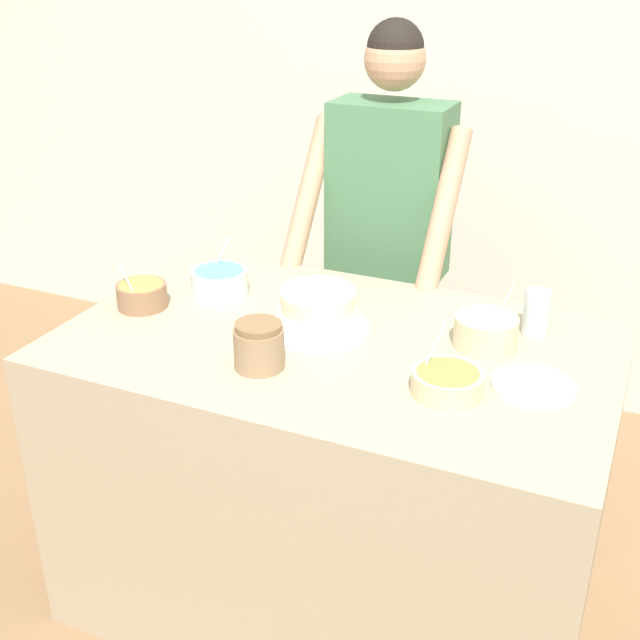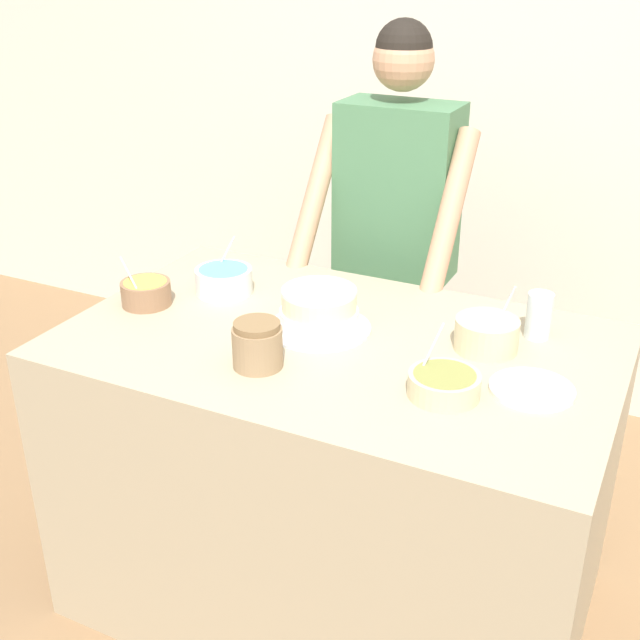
% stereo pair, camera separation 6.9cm
% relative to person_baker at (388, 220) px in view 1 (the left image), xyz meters
% --- Properties ---
extents(wall_back, '(10.00, 0.05, 2.60)m').
position_rel_person_baker_xyz_m(wall_back, '(0.13, 0.84, 0.25)').
color(wall_back, silver).
rests_on(wall_back, ground_plane).
extents(counter, '(1.55, 0.96, 0.94)m').
position_rel_person_baker_xyz_m(counter, '(0.13, -0.78, -0.58)').
color(counter, tan).
rests_on(counter, ground_plane).
extents(person_baker, '(0.57, 0.49, 1.74)m').
position_rel_person_baker_xyz_m(person_baker, '(0.00, 0.00, 0.00)').
color(person_baker, '#2D2D38').
rests_on(person_baker, ground_plane).
extents(cake, '(0.30, 0.30, 0.13)m').
position_rel_person_baker_xyz_m(cake, '(0.05, -0.74, -0.05)').
color(cake, silver).
rests_on(cake, counter).
extents(frosting_bowl_white, '(0.18, 0.18, 0.18)m').
position_rel_person_baker_xyz_m(frosting_bowl_white, '(0.52, -0.65, -0.05)').
color(frosting_bowl_white, beige).
rests_on(frosting_bowl_white, counter).
extents(frosting_bowl_blue, '(0.18, 0.18, 0.17)m').
position_rel_person_baker_xyz_m(frosting_bowl_blue, '(-0.34, -0.63, -0.06)').
color(frosting_bowl_blue, white).
rests_on(frosting_bowl_blue, counter).
extents(frosting_bowl_yellow, '(0.15, 0.15, 0.17)m').
position_rel_person_baker_xyz_m(frosting_bowl_yellow, '(-0.51, -0.81, -0.06)').
color(frosting_bowl_yellow, '#936B4C').
rests_on(frosting_bowl_yellow, counter).
extents(frosting_bowl_olive, '(0.18, 0.18, 0.16)m').
position_rel_person_baker_xyz_m(frosting_bowl_olive, '(0.49, -0.94, -0.07)').
color(frosting_bowl_olive, beige).
rests_on(frosting_bowl_olive, counter).
extents(drinking_glass, '(0.07, 0.07, 0.13)m').
position_rel_person_baker_xyz_m(drinking_glass, '(0.63, -0.51, -0.04)').
color(drinking_glass, silver).
rests_on(drinking_glass, counter).
extents(ceramic_plate, '(0.21, 0.21, 0.01)m').
position_rel_person_baker_xyz_m(ceramic_plate, '(0.69, -0.82, -0.10)').
color(ceramic_plate, white).
rests_on(ceramic_plate, counter).
extents(stoneware_jar, '(0.13, 0.13, 0.13)m').
position_rel_person_baker_xyz_m(stoneware_jar, '(0.01, -1.01, -0.04)').
color(stoneware_jar, '#9E7F5B').
rests_on(stoneware_jar, counter).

